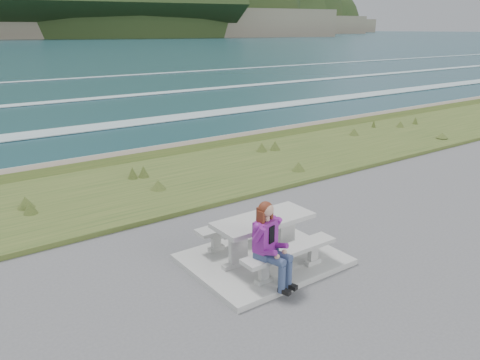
{
  "coord_description": "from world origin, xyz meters",
  "views": [
    {
      "loc": [
        -4.7,
        -5.85,
        3.98
      ],
      "look_at": [
        0.36,
        1.2,
        1.16
      ],
      "focal_mm": 35.0,
      "sensor_mm": 36.0,
      "label": 1
    }
  ],
  "objects_px": {
    "bench_landward": "(290,254)",
    "bench_seaward": "(240,226)",
    "picnic_table": "(263,227)",
    "seated_woman": "(273,256)"
  },
  "relations": [
    {
      "from": "seated_woman",
      "to": "bench_landward",
      "type": "bearing_deg",
      "value": -0.16
    },
    {
      "from": "picnic_table",
      "to": "bench_seaward",
      "type": "height_order",
      "value": "picnic_table"
    },
    {
      "from": "picnic_table",
      "to": "seated_woman",
      "type": "bearing_deg",
      "value": -119.47
    },
    {
      "from": "bench_landward",
      "to": "seated_woman",
      "type": "height_order",
      "value": "seated_woman"
    },
    {
      "from": "bench_landward",
      "to": "bench_seaward",
      "type": "distance_m",
      "value": 1.4
    },
    {
      "from": "bench_seaward",
      "to": "seated_woman",
      "type": "relative_size",
      "value": 1.31
    },
    {
      "from": "picnic_table",
      "to": "bench_seaward",
      "type": "relative_size",
      "value": 1.0
    },
    {
      "from": "bench_landward",
      "to": "bench_seaward",
      "type": "xyz_separation_m",
      "value": [
        0.0,
        1.4,
        0.0
      ]
    },
    {
      "from": "picnic_table",
      "to": "bench_seaward",
      "type": "distance_m",
      "value": 0.74
    },
    {
      "from": "picnic_table",
      "to": "bench_landward",
      "type": "bearing_deg",
      "value": -90.0
    }
  ]
}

